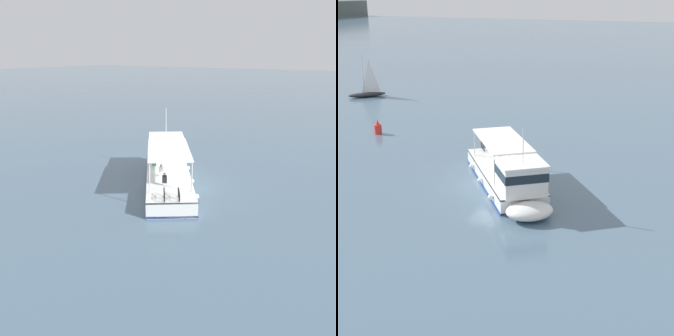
% 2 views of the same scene
% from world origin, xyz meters
% --- Properties ---
extents(ground_plane, '(400.00, 400.00, 0.00)m').
position_xyz_m(ground_plane, '(0.00, 0.00, 0.00)').
color(ground_plane, slate).
extents(ferry_main, '(12.07, 10.02, 5.32)m').
position_xyz_m(ferry_main, '(-0.55, -1.85, 1.02)').
color(ferry_main, white).
rests_on(ferry_main, ground).
extents(sailboat_far_left, '(4.45, 4.31, 5.40)m').
position_xyz_m(sailboat_far_left, '(23.26, 27.22, 0.54)').
color(sailboat_far_left, '#232328').
rests_on(sailboat_far_left, ground).
extents(channel_buoy, '(0.70, 0.70, 1.40)m').
position_xyz_m(channel_buoy, '(8.67, 15.38, 0.57)').
color(channel_buoy, red).
rests_on(channel_buoy, ground).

